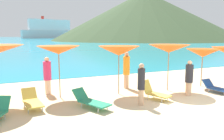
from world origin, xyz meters
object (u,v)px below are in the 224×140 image
(lounge_chair_1, at_px, (32,101))
(beachgoer_1, at_px, (141,83))
(lounge_chair_3, at_px, (217,88))
(umbrella_3, at_px, (119,51))
(umbrella_4, at_px, (169,49))
(cruise_ship, at_px, (50,30))
(beachgoer_2, at_px, (126,69))
(beachgoer_4, at_px, (189,77))
(beachgoer_3, at_px, (47,75))
(umbrella_2, at_px, (58,50))
(umbrella_5, at_px, (203,53))
(lounge_chair_0, at_px, (154,92))
(lounge_chair_7, at_px, (90,101))

(lounge_chair_1, bearing_deg, beachgoer_1, -25.42)
(lounge_chair_3, bearing_deg, umbrella_3, 153.71)
(umbrella_4, height_order, cruise_ship, cruise_ship)
(umbrella_3, height_order, beachgoer_2, umbrella_3)
(umbrella_3, xyz_separation_m, umbrella_4, (2.55, -0.36, 0.06))
(umbrella_4, xyz_separation_m, beachgoer_1, (-2.46, -1.53, -1.20))
(cruise_ship, bearing_deg, beachgoer_4, -107.89)
(beachgoer_2, bearing_deg, lounge_chair_1, -100.34)
(beachgoer_3, distance_m, cruise_ship, 222.64)
(lounge_chair_3, xyz_separation_m, beachgoer_4, (-1.64, 0.15, 0.61))
(umbrella_2, bearing_deg, cruise_ship, 82.48)
(lounge_chair_1, xyz_separation_m, cruise_ship, (30.46, 222.46, 7.94))
(umbrella_5, distance_m, lounge_chair_3, 2.11)
(umbrella_2, height_order, umbrella_4, umbrella_4)
(beachgoer_1, bearing_deg, lounge_chair_0, 47.21)
(lounge_chair_0, bearing_deg, cruise_ship, 61.93)
(lounge_chair_1, bearing_deg, umbrella_4, -5.35)
(beachgoer_4, bearing_deg, lounge_chair_3, -157.85)
(beachgoer_2, distance_m, cruise_ship, 222.60)
(umbrella_3, distance_m, beachgoer_1, 2.21)
(beachgoer_2, relative_size, beachgoer_3, 1.08)
(umbrella_4, xyz_separation_m, beachgoer_4, (0.27, -1.18, -1.25))
(umbrella_2, distance_m, umbrella_5, 7.54)
(lounge_chair_7, bearing_deg, beachgoer_1, -40.51)
(umbrella_3, relative_size, lounge_chair_1, 1.46)
(umbrella_2, height_order, beachgoer_2, umbrella_2)
(umbrella_3, distance_m, lounge_chair_3, 5.11)
(umbrella_4, xyz_separation_m, beachgoer_3, (-5.63, 1.70, -1.18))
(umbrella_3, relative_size, beachgoer_4, 1.39)
(lounge_chair_7, bearing_deg, umbrella_4, -12.82)
(beachgoer_1, distance_m, beachgoer_4, 2.76)
(umbrella_4, height_order, beachgoer_3, umbrella_4)
(lounge_chair_7, relative_size, beachgoer_2, 0.91)
(beachgoer_3, bearing_deg, lounge_chair_1, -167.77)
(umbrella_4, height_order, lounge_chair_3, umbrella_4)
(lounge_chair_0, bearing_deg, umbrella_4, 13.17)
(lounge_chair_1, xyz_separation_m, beachgoer_2, (4.76, 1.47, 0.71))
(lounge_chair_7, bearing_deg, cruise_ship, 56.70)
(umbrella_5, height_order, lounge_chair_1, umbrella_5)
(umbrella_2, relative_size, beachgoer_4, 1.42)
(lounge_chair_1, relative_size, beachgoer_2, 0.82)
(umbrella_2, relative_size, beachgoer_1, 1.37)
(lounge_chair_7, xyz_separation_m, beachgoer_1, (1.93, -0.50, 0.62))
(lounge_chair_3, bearing_deg, lounge_chair_0, 169.26)
(lounge_chair_3, distance_m, beachgoer_4, 1.76)
(lounge_chair_7, distance_m, beachgoer_3, 3.06)
(umbrella_5, xyz_separation_m, lounge_chair_1, (-8.73, -0.27, -1.51))
(lounge_chair_0, height_order, beachgoer_4, beachgoer_4)
(beachgoer_1, relative_size, cruise_ship, 0.03)
(umbrella_5, relative_size, beachgoer_3, 1.16)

